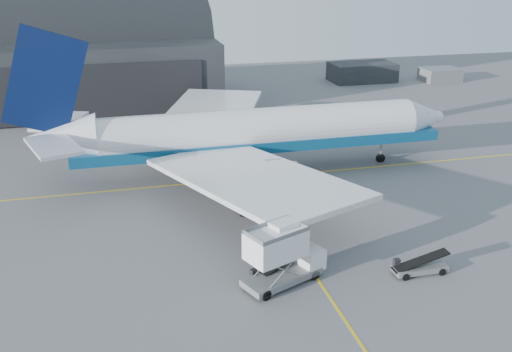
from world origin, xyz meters
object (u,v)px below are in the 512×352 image
object	(u,v)px
catering_truck	(282,257)
belt_loader_a	(274,273)
pushback_tug	(254,205)
belt_loader_b	(419,267)
airliner	(244,133)

from	to	relation	value
catering_truck	belt_loader_a	distance (m)	2.21
catering_truck	pushback_tug	world-z (taller)	catering_truck
belt_loader_b	pushback_tug	bearing A→B (deg)	123.68
belt_loader_b	belt_loader_a	bearing A→B (deg)	169.88
airliner	catering_truck	xyz separation A→B (m)	(-2.89, -26.27, -2.87)
airliner	belt_loader_a	world-z (taller)	airliner
airliner	belt_loader_b	distance (m)	29.51
airliner	catering_truck	world-z (taller)	airliner
pushback_tug	airliner	bearing A→B (deg)	76.01
catering_truck	airliner	bearing A→B (deg)	60.88
catering_truck	belt_loader_b	bearing A→B (deg)	-29.11
catering_truck	pushback_tug	bearing A→B (deg)	61.93
airliner	belt_loader_b	bearing A→B (deg)	-71.46
catering_truck	belt_loader_a	size ratio (longest dim) A/B	1.61
airliner	belt_loader_a	distance (m)	26.03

